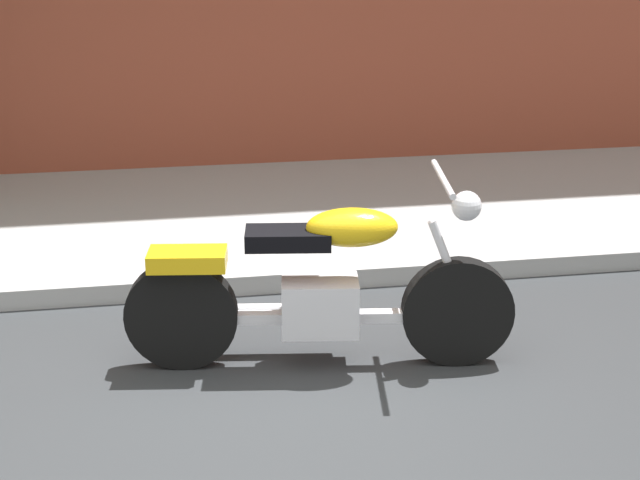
# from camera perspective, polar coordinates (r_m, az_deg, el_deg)

# --- Properties ---
(ground_plane) EXTENTS (60.00, 60.00, 0.00)m
(ground_plane) POSITION_cam_1_polar(r_m,az_deg,el_deg) (5.18, -2.98, -10.44)
(ground_plane) COLOR #303335
(sidewalk) EXTENTS (20.33, 2.99, 0.14)m
(sidewalk) POSITION_cam_1_polar(r_m,az_deg,el_deg) (8.04, -5.68, 1.22)
(sidewalk) COLOR #A0A0A0
(sidewalk) RESTS_ON ground
(motorcycle) EXTENTS (2.25, 0.74, 1.15)m
(motorcycle) POSITION_cam_1_polar(r_m,az_deg,el_deg) (5.52, -0.03, -2.99)
(motorcycle) COLOR black
(motorcycle) RESTS_ON ground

